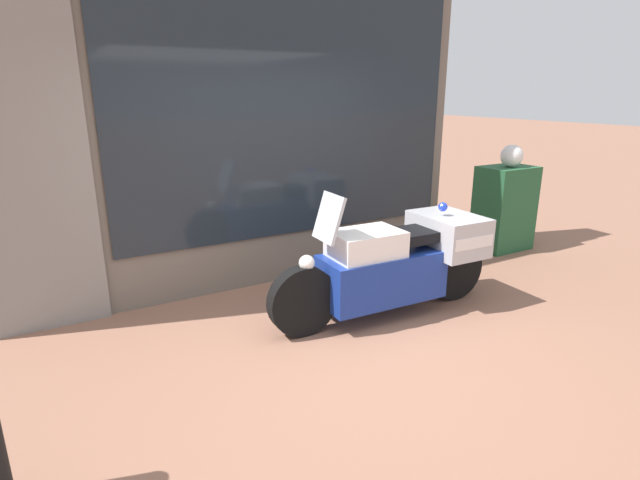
# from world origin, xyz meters

# --- Properties ---
(ground_plane) EXTENTS (60.00, 60.00, 0.00)m
(ground_plane) POSITION_xyz_m (0.00, 0.00, 0.00)
(ground_plane) COLOR #8E604C
(shop_building) EXTENTS (5.18, 0.55, 3.85)m
(shop_building) POSITION_xyz_m (-0.41, 2.00, 1.93)
(shop_building) COLOR #6B6056
(shop_building) RESTS_ON ground
(window_display) EXTENTS (3.72, 0.30, 2.00)m
(window_display) POSITION_xyz_m (0.43, 2.03, 0.48)
(window_display) COLOR slate
(window_display) RESTS_ON ground
(paramedic_motorcycle) EXTENTS (2.38, 0.76, 1.24)m
(paramedic_motorcycle) POSITION_xyz_m (0.87, 0.47, 0.53)
(paramedic_motorcycle) COLOR black
(paramedic_motorcycle) RESTS_ON ground
(utility_cabinet) EXTENTS (0.72, 0.51, 1.12)m
(utility_cabinet) POSITION_xyz_m (3.40, 1.38, 0.56)
(utility_cabinet) COLOR #235633
(utility_cabinet) RESTS_ON ground
(white_helmet) EXTENTS (0.29, 0.29, 0.29)m
(white_helmet) POSITION_xyz_m (3.39, 1.34, 1.27)
(white_helmet) COLOR white
(white_helmet) RESTS_ON utility_cabinet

